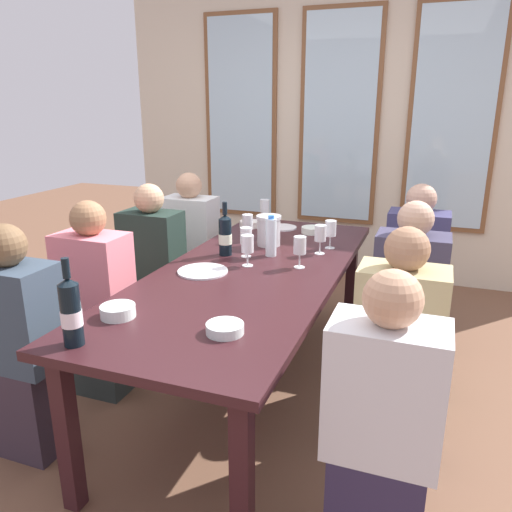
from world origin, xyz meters
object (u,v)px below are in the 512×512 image
object	(u,v)px
wine_glass_3	(331,229)
seated_person_0	(191,250)
wine_bottle_1	(225,235)
tasting_bowl_3	(249,224)
metal_pitcher	(269,230)
seated_person_1	(414,272)
wine_glass_1	(300,247)
dining_table	(251,281)
white_plate_0	(282,227)
seated_person_6	(20,349)
tasting_bowl_1	(312,230)
seated_person_2	(97,305)
seated_person_4	(154,272)
wine_glass_0	(248,223)
wine_glass_2	(320,235)
water_bottle	(271,237)
seated_person_5	(407,305)
white_plate_1	(203,271)
wine_glass_5	(265,207)
wine_bottle_0	(71,312)
wine_glass_6	(247,245)
seated_person_7	(381,433)
tasting_bowl_0	(118,311)
seated_person_3	(397,354)
wine_glass_4	(246,237)
tasting_bowl_2	(225,328)

from	to	relation	value
wine_glass_3	seated_person_0	size ratio (longest dim) A/B	0.16
wine_bottle_1	tasting_bowl_3	bearing A→B (deg)	99.19
metal_pitcher	wine_bottle_1	world-z (taller)	wine_bottle_1
seated_person_1	wine_glass_1	bearing A→B (deg)	-125.79
dining_table	white_plate_0	bearing A→B (deg)	96.98
wine_bottle_1	seated_person_6	xyz separation A→B (m)	(-0.58, -1.03, -0.33)
metal_pitcher	tasting_bowl_1	size ratio (longest dim) A/B	1.30
white_plate_0	metal_pitcher	bearing A→B (deg)	-83.38
seated_person_1	seated_person_2	xyz separation A→B (m)	(-1.62, -1.19, 0.00)
wine_glass_3	seated_person_4	distance (m)	1.19
seated_person_6	dining_table	bearing A→B (deg)	45.91
seated_person_0	wine_glass_0	bearing A→B (deg)	-29.54
wine_glass_2	seated_person_4	xyz separation A→B (m)	(-1.09, -0.09, -0.33)
water_bottle	seated_person_2	distance (m)	1.05
seated_person_0	seated_person_6	distance (m)	1.69
seated_person_5	wine_glass_0	bearing A→B (deg)	168.07
wine_glass_0	tasting_bowl_3	bearing A→B (deg)	109.07
white_plate_1	wine_glass_5	xyz separation A→B (m)	(-0.07, 1.18, 0.11)
seated_person_1	tasting_bowl_3	bearing A→B (deg)	-178.42
tasting_bowl_1	wine_glass_0	world-z (taller)	wine_glass_0
white_plate_0	tasting_bowl_1	xyz separation A→B (m)	(0.23, -0.07, 0.02)
wine_bottle_0	wine_glass_6	size ratio (longest dim) A/B	1.93
wine_glass_0	seated_person_7	distance (m)	1.77
dining_table	wine_glass_2	distance (m)	0.53
seated_person_7	seated_person_4	bearing A→B (deg)	143.55
tasting_bowl_0	seated_person_3	distance (m)	1.23
wine_glass_1	white_plate_1	bearing A→B (deg)	-151.33
wine_glass_5	seated_person_6	xyz separation A→B (m)	(-0.52, -1.88, -0.33)
white_plate_0	seated_person_7	size ratio (longest dim) A/B	0.18
white_plate_1	seated_person_1	bearing A→B (deg)	45.37
wine_bottle_0	water_bottle	world-z (taller)	wine_bottle_0
tasting_bowl_1	seated_person_5	bearing A→B (deg)	-38.83
wine_glass_0	wine_glass_4	distance (m)	0.35
white_plate_0	wine_glass_5	size ratio (longest dim) A/B	1.18
tasting_bowl_0	seated_person_0	bearing A→B (deg)	107.33
wine_glass_4	seated_person_0	world-z (taller)	seated_person_0
white_plate_0	seated_person_5	world-z (taller)	seated_person_5
wine_glass_4	seated_person_7	distance (m)	1.45
tasting_bowl_3	seated_person_1	xyz separation A→B (m)	(1.15, 0.03, -0.24)
wine_bottle_0	seated_person_5	world-z (taller)	seated_person_5
white_plate_1	wine_glass_2	distance (m)	0.75
tasting_bowl_3	wine_glass_4	xyz separation A→B (m)	(0.24, -0.68, 0.10)
tasting_bowl_2	seated_person_1	bearing A→B (deg)	69.47
tasting_bowl_0	wine_glass_6	xyz separation A→B (m)	(0.26, 0.82, 0.10)
metal_pitcher	water_bottle	bearing A→B (deg)	-67.63
seated_person_5	tasting_bowl_2	bearing A→B (deg)	-120.27
white_plate_1	seated_person_7	bearing A→B (deg)	-35.87
tasting_bowl_1	wine_bottle_0	bearing A→B (deg)	-102.56
tasting_bowl_0	tasting_bowl_1	xyz separation A→B (m)	(0.42, 1.64, -0.00)
wine_bottle_1	water_bottle	xyz separation A→B (m)	(0.26, 0.08, -0.01)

